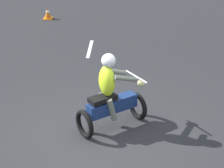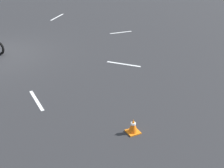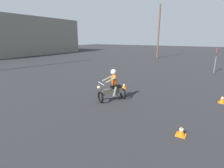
# 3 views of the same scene
# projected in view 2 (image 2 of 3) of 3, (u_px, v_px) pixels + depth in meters

# --- Properties ---
(traffic_cone_mid_center) EXTENTS (0.32, 0.32, 0.39)m
(traffic_cone_mid_center) POSITION_uv_depth(u_px,v_px,m) (133.00, 126.00, 7.87)
(traffic_cone_mid_center) COLOR orange
(traffic_cone_mid_center) RESTS_ON ground
(lane_stripe_n) EXTENTS (0.10, 1.41, 0.01)m
(lane_stripe_n) POSITION_uv_depth(u_px,v_px,m) (36.00, 100.00, 9.50)
(lane_stripe_n) COLOR silver
(lane_stripe_n) RESTS_ON ground
(lane_stripe_nw) EXTENTS (0.98, 1.13, 0.01)m
(lane_stripe_nw) POSITION_uv_depth(u_px,v_px,m) (124.00, 64.00, 12.21)
(lane_stripe_nw) COLOR silver
(lane_stripe_nw) RESTS_ON ground
(lane_stripe_w) EXTENTS (1.21, 0.20, 0.01)m
(lane_stripe_w) POSITION_uv_depth(u_px,v_px,m) (121.00, 32.00, 16.25)
(lane_stripe_w) COLOR silver
(lane_stripe_w) RESTS_ON ground
(lane_stripe_sw) EXTENTS (1.30, 1.40, 0.01)m
(lane_stripe_sw) POSITION_uv_depth(u_px,v_px,m) (57.00, 17.00, 19.36)
(lane_stripe_sw) COLOR silver
(lane_stripe_sw) RESTS_ON ground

